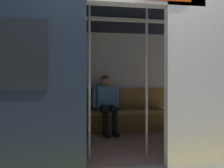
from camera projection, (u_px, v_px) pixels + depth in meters
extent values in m
cube|color=silver|center=(203.00, 79.00, 2.75)|extent=(0.94, 0.12, 2.14)
cube|color=black|center=(203.00, 58.00, 2.74)|extent=(0.52, 0.02, 0.55)
cube|color=black|center=(112.00, 14.00, 3.83)|extent=(6.40, 2.59, 0.12)
cube|color=gray|center=(112.00, 143.00, 3.84)|extent=(6.08, 2.43, 0.01)
cube|color=silver|center=(104.00, 81.00, 5.04)|extent=(6.08, 0.10, 2.14)
cube|color=olive|center=(104.00, 98.00, 4.98)|extent=(3.52, 0.06, 0.45)
cube|color=white|center=(112.00, 19.00, 3.83)|extent=(4.48, 0.16, 0.03)
cube|color=olive|center=(105.00, 112.00, 4.77)|extent=(2.56, 0.44, 0.09)
cube|color=brown|center=(106.00, 124.00, 4.57)|extent=(2.56, 0.04, 0.37)
cube|color=#4C8CC6|center=(105.00, 98.00, 4.75)|extent=(0.40, 0.27, 0.50)
sphere|color=tan|center=(105.00, 82.00, 4.74)|extent=(0.21, 0.21, 0.21)
sphere|color=brown|center=(105.00, 80.00, 4.75)|extent=(0.19, 0.19, 0.19)
cylinder|color=#4C8CC6|center=(116.00, 97.00, 4.78)|extent=(0.08, 0.08, 0.44)
cylinder|color=#4C8CC6|center=(95.00, 97.00, 4.65)|extent=(0.08, 0.08, 0.44)
cylinder|color=black|center=(112.00, 108.00, 4.58)|extent=(0.18, 0.41, 0.14)
cylinder|color=black|center=(103.00, 109.00, 4.53)|extent=(0.18, 0.41, 0.14)
cylinder|color=black|center=(115.00, 123.00, 4.39)|extent=(0.10, 0.10, 0.42)
cylinder|color=black|center=(106.00, 123.00, 4.34)|extent=(0.10, 0.10, 0.42)
cube|color=black|center=(116.00, 135.00, 4.34)|extent=(0.13, 0.23, 0.06)
cube|color=black|center=(106.00, 135.00, 4.29)|extent=(0.13, 0.23, 0.06)
cube|color=brown|center=(85.00, 106.00, 4.72)|extent=(0.26, 0.14, 0.17)
cube|color=#472718|center=(85.00, 107.00, 4.65)|extent=(0.02, 0.01, 0.14)
cube|color=#33723F|center=(122.00, 109.00, 4.79)|extent=(0.23, 0.26, 0.03)
cylinder|color=silver|center=(89.00, 81.00, 3.12)|extent=(0.04, 0.04, 2.12)
cylinder|color=silver|center=(147.00, 81.00, 3.24)|extent=(0.04, 0.04, 2.12)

